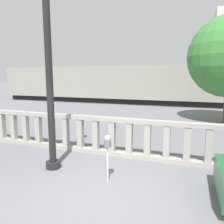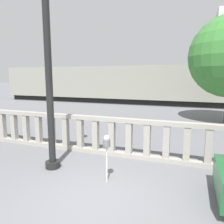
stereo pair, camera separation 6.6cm
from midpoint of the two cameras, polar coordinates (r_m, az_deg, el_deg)
The scene contains 5 objects.
ground_plane at distance 5.26m, azimuth -4.44°, elevation -21.68°, with size 160.00×160.00×0.00m, color slate.
balustrade at distance 7.38m, azimuth 4.28°, elevation -6.80°, with size 16.74×0.24×1.33m.
lamppost at distance 6.45m, azimuth -16.53°, elevation 12.67°, with size 0.43×0.43×5.83m.
parking_meter at distance 5.58m, azimuth -1.49°, elevation -8.43°, with size 0.18×0.18×1.25m.
train_near at distance 22.15m, azimuth 6.32°, elevation 7.23°, with size 29.74×2.89×4.33m.
Camera 1 is at (1.85, -4.12, 2.70)m, focal length 35.00 mm.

